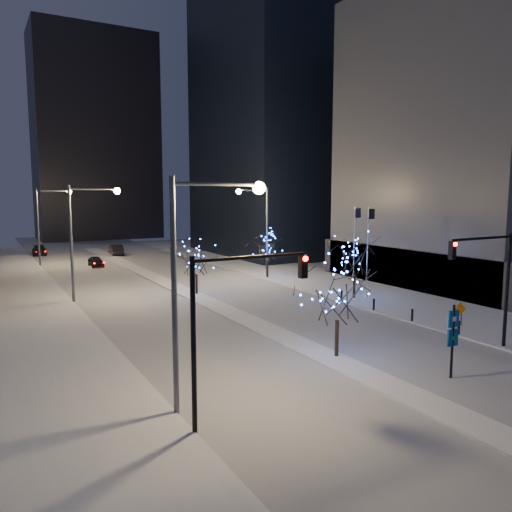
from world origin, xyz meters
TOP-DOWN VIEW (x-y plane):
  - ground at (0.00, 0.00)m, footprint 160.00×160.00m
  - road at (0.00, 35.00)m, footprint 20.00×130.00m
  - median at (0.00, 30.00)m, footprint 2.00×80.00m
  - east_sidewalk at (15.00, 20.00)m, footprint 10.00×90.00m
  - west_sidewalk at (-14.00, 20.00)m, footprint 8.00×90.00m
  - midrise_block at (34.00, 18.00)m, footprint 30.00×22.00m
  - plinth at (34.00, 18.00)m, footprint 30.00×24.00m
  - horizon_block at (6.00, 92.00)m, footprint 24.00×14.00m
  - street_lamp_w_near at (-8.94, 2.00)m, footprint 4.40×0.56m
  - street_lamp_w_mid at (-8.94, 27.00)m, footprint 4.40×0.56m
  - street_lamp_w_far at (-8.94, 52.00)m, footprint 4.40×0.56m
  - street_lamp_east at (10.08, 30.00)m, footprint 3.90×0.56m
  - traffic_signal_west at (-8.44, -0.00)m, footprint 5.26×0.43m
  - traffic_signal_east at (8.94, 1.00)m, footprint 5.26×0.43m
  - flagpoles at (13.37, 17.25)m, footprint 1.35×2.60m
  - bollards at (10.20, 10.00)m, footprint 0.16×12.16m
  - car_near at (-3.73, 48.39)m, footprint 1.54×3.83m
  - car_mid at (1.50, 59.27)m, footprint 2.19×5.13m
  - car_far at (-8.71, 64.91)m, footprint 2.34×5.08m
  - holiday_tree_median_near at (0.50, 4.49)m, footprint 5.76×5.76m
  - holiday_tree_median_far at (0.50, 24.99)m, footprint 3.91×3.91m
  - holiday_tree_plaza_near at (11.97, 16.47)m, footprint 5.63×5.63m
  - holiday_tree_plaza_far at (10.84, 29.65)m, footprint 4.97×4.97m
  - wayfinding_sign at (3.62, -0.80)m, footprint 0.68×0.13m
  - construction_sign at (12.13, 5.47)m, footprint 1.00×0.23m

SIDE VIEW (x-z plane):
  - ground at x=0.00m, z-range 0.00..0.00m
  - road at x=0.00m, z-range 0.00..0.02m
  - median at x=0.00m, z-range 0.00..0.15m
  - east_sidewalk at x=15.00m, z-range 0.00..0.15m
  - west_sidewalk at x=-14.00m, z-range 0.00..0.15m
  - bollards at x=10.20m, z-range 0.15..1.05m
  - car_near at x=-3.73m, z-range 0.00..1.31m
  - car_far at x=-8.71m, z-range 0.00..1.44m
  - car_mid at x=1.50m, z-range 0.00..1.65m
  - construction_sign at x=12.13m, z-range 0.32..1.99m
  - plinth at x=34.00m, z-range 0.00..4.00m
  - wayfinding_sign at x=3.62m, z-range 0.43..4.23m
  - holiday_tree_median_far at x=0.50m, z-range 0.90..5.85m
  - holiday_tree_plaza_far at x=10.84m, z-range 0.97..6.21m
  - holiday_tree_plaza_near at x=11.97m, z-range 0.98..6.69m
  - holiday_tree_median_near at x=0.50m, z-range 1.02..6.67m
  - traffic_signal_west at x=-8.44m, z-range 1.26..8.26m
  - traffic_signal_east at x=8.94m, z-range 1.26..8.26m
  - flagpoles at x=13.37m, z-range 0.80..8.80m
  - street_lamp_east at x=10.08m, z-range 1.45..11.45m
  - street_lamp_w_near at x=-8.94m, z-range 1.50..11.50m
  - street_lamp_w_mid at x=-8.94m, z-range 1.50..11.50m
  - street_lamp_w_far at x=-8.94m, z-range 1.50..11.50m
  - midrise_block at x=34.00m, z-range 0.00..30.00m
  - horizon_block at x=6.00m, z-range 0.00..42.00m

